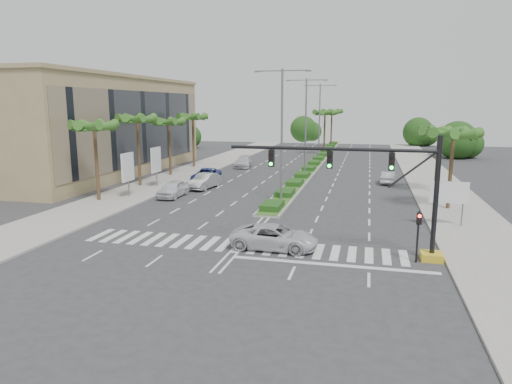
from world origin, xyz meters
TOP-DOWN VIEW (x-y plane):
  - ground at (0.00, 0.00)m, footprint 160.00×160.00m
  - footpath_right at (15.20, 20.00)m, footprint 6.00×120.00m
  - footpath_left at (-15.20, 20.00)m, footprint 6.00×120.00m
  - median at (0.00, 45.00)m, footprint 2.20×75.00m
  - median_grass at (0.00, 45.00)m, footprint 1.80×75.00m
  - building at (-26.00, 26.00)m, footprint 12.00×36.00m
  - signal_gantry at (9.27, -0.00)m, footprint 12.60×1.20m
  - pedestrian_signal at (10.60, -0.68)m, footprint 0.28×0.36m
  - direction_sign at (13.50, 7.99)m, footprint 2.70×0.11m
  - billboard_near at (-14.50, 12.00)m, footprint 0.18×2.10m
  - billboard_far at (-14.50, 18.00)m, footprint 0.18×2.10m
  - palm_left_near at (-16.50, 10.00)m, footprint 4.57×4.68m
  - palm_left_mid at (-16.50, 18.00)m, footprint 4.57×4.68m
  - palm_left_far at (-16.50, 26.00)m, footprint 4.57×4.68m
  - palm_left_end at (-16.50, 34.00)m, footprint 4.57×4.68m
  - palm_right_near at (14.50, 14.00)m, footprint 4.57×4.68m
  - palm_right_far at (14.50, 22.00)m, footprint 4.57×4.68m
  - palm_median_a at (0.00, 55.00)m, footprint 4.57×4.68m
  - palm_median_b at (0.00, 70.00)m, footprint 4.57×4.68m
  - streetlight_near at (0.00, 14.00)m, footprint 5.10×0.25m
  - streetlight_mid at (0.00, 30.00)m, footprint 5.10×0.25m
  - streetlight_far at (0.00, 46.00)m, footprint 5.10×0.25m
  - car_parked_a at (-10.59, 13.53)m, footprint 1.91×4.70m
  - car_parked_b at (-9.18, 18.55)m, footprint 2.37×5.10m
  - car_parked_c at (-10.47, 22.53)m, footprint 3.11×5.87m
  - car_parked_d at (-9.68, 35.95)m, footprint 2.77×5.42m
  - car_crossing at (2.24, -0.08)m, footprint 5.48×2.61m
  - car_right at (10.01, 26.58)m, footprint 1.83×4.25m

SIDE VIEW (x-z plane):
  - ground at x=0.00m, z-range 0.00..0.00m
  - footpath_right at x=15.20m, z-range 0.00..0.15m
  - footpath_left at x=-15.20m, z-range 0.00..0.15m
  - median at x=0.00m, z-range 0.00..0.20m
  - median_grass at x=0.00m, z-range 0.20..0.24m
  - car_right at x=10.01m, z-range 0.00..1.36m
  - car_parked_d at x=-9.68m, z-range 0.00..1.51m
  - car_crossing at x=2.24m, z-range 0.00..1.51m
  - car_parked_c at x=-10.47m, z-range 0.00..1.57m
  - car_parked_a at x=-10.59m, z-range 0.00..1.60m
  - car_parked_b at x=-9.18m, z-range 0.00..1.62m
  - pedestrian_signal at x=10.60m, z-range 0.54..3.54m
  - direction_sign at x=13.50m, z-range 0.75..4.15m
  - billboard_near at x=-14.50m, z-range 0.79..5.14m
  - billboard_far at x=-14.50m, z-range 0.79..5.14m
  - signal_gantry at x=9.27m, z-range -0.14..7.06m
  - palm_right_far at x=14.50m, z-range 2.54..9.29m
  - building at x=-26.00m, z-range 0.00..12.00m
  - palm_right_near at x=14.50m, z-range 2.68..9.73m
  - palm_left_far at x=-16.50m, z-range 2.82..10.17m
  - palm_left_near at x=-16.50m, z-range 2.91..10.46m
  - streetlight_near at x=0.00m, z-range 0.81..12.81m
  - streetlight_mid at x=0.00m, z-range 0.81..12.81m
  - streetlight_far at x=0.00m, z-range 0.81..12.81m
  - palm_left_end at x=-16.50m, z-range 3.01..10.76m
  - palm_left_mid at x=-16.50m, z-range 3.10..11.05m
  - palm_median_a at x=0.00m, z-range 3.15..11.20m
  - palm_median_b at x=0.00m, z-range 3.15..11.20m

